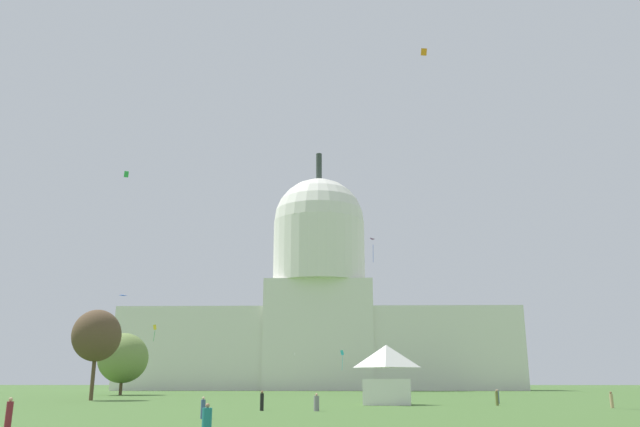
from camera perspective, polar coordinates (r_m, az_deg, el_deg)
The scene contains 19 objects.
capitol_building at distance 184.27m, azimuth -0.10°, elevation -8.64°, with size 113.73×27.46×71.50m.
event_tent at distance 72.47m, azimuth 6.16°, elevation -14.45°, with size 5.97×5.22×6.54m.
tree_west_near at distance 93.72m, azimuth -19.84°, elevation -10.52°, with size 9.14×9.24×12.30m.
tree_west_mid at distance 126.40m, azimuth -17.65°, elevation -12.54°, with size 10.79×11.73×11.43m.
person_teal_aisle_center at distance 32.62m, azimuth -10.36°, elevation -18.25°, with size 0.60×0.60×1.51m.
person_maroon_edge_east at distance 39.02m, azimuth -26.69°, elevation -16.22°, with size 0.49×0.49×1.71m.
person_denim_near_tent at distance 46.52m, azimuth -10.70°, elevation -17.21°, with size 0.40×0.40×1.50m.
person_olive_back_center at distance 72.43m, azimuth 15.95°, elevation -16.00°, with size 0.34×0.34×1.67m.
person_tan_edge_west at distance 69.71m, azimuth 25.22°, elevation -15.28°, with size 0.35×0.35×1.57m.
person_black_front_left at distance 58.13m, azimuth -5.36°, elevation -16.80°, with size 0.48×0.48×1.75m.
person_denim_lawn_far_right at distance 78.85m, azimuth 16.00°, elevation -15.91°, with size 0.47×0.47×1.61m.
person_grey_front_center at distance 57.28m, azimuth -0.32°, elevation -17.03°, with size 0.65×0.65×1.52m.
kite_blue_low at distance 118.23m, azimuth -17.73°, elevation -7.27°, with size 1.36×1.21×0.33m.
kite_cyan_low at distance 133.91m, azimuth 2.05°, elevation -12.90°, with size 0.82×0.53×4.15m.
kite_orange_mid at distance 64.22m, azimuth 9.52°, elevation 14.44°, with size 0.61×0.30×0.72m.
kite_white_low at distance 151.04m, azimuth -2.37°, elevation -12.82°, with size 0.38×1.13×1.02m.
kite_yellow_low at distance 127.57m, azimuth -14.95°, elevation -10.18°, with size 0.50×0.98×3.25m.
kite_green_mid at distance 97.04m, azimuth -17.38°, elevation 3.46°, with size 0.69×0.85×0.97m.
kite_violet_mid at distance 116.33m, azimuth 5.08°, elevation -2.64°, with size 1.20×1.62×4.14m.
Camera 1 is at (1.37, -20.59, 2.57)m, focal length 34.81 mm.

